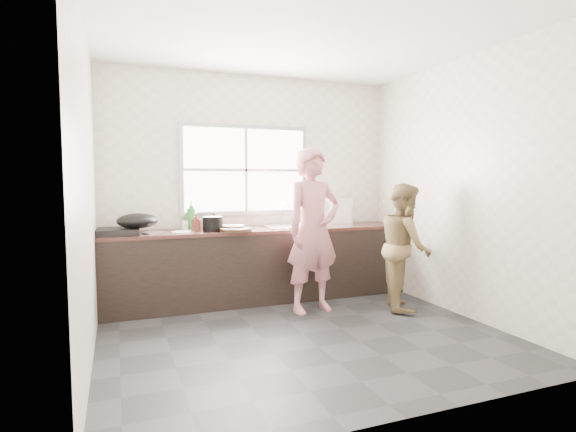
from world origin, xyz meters
name	(u,v)px	position (x,y,z in m)	size (l,w,h in m)	color
floor	(303,334)	(0.00, 0.00, -0.01)	(3.60, 3.20, 0.01)	#28282A
ceiling	(304,35)	(0.00, 0.00, 2.71)	(3.60, 3.20, 0.01)	silver
wall_back	(253,186)	(0.00, 1.60, 1.35)	(3.60, 0.01, 2.70)	beige
wall_left	(86,191)	(-1.80, 0.00, 1.35)	(0.01, 3.20, 2.70)	silver
wall_right	(461,188)	(1.80, 0.00, 1.35)	(0.01, 3.20, 2.70)	silver
wall_front	(412,194)	(0.00, -1.60, 1.35)	(3.60, 0.01, 2.70)	silver
cabinet	(261,266)	(0.00, 1.29, 0.41)	(3.60, 0.62, 0.82)	black
countertop	(261,230)	(0.00, 1.29, 0.84)	(3.60, 0.64, 0.04)	#351A15
sink	(288,227)	(0.35, 1.29, 0.86)	(0.55, 0.45, 0.02)	silver
faucet	(283,214)	(0.35, 1.49, 1.01)	(0.02, 0.02, 0.30)	silver
window_frame	(245,170)	(-0.10, 1.59, 1.55)	(1.60, 0.05, 1.10)	#9EA0A5
window_glazing	(246,170)	(-0.10, 1.57, 1.55)	(1.50, 0.01, 1.00)	white
woman	(313,236)	(0.39, 0.64, 0.83)	(0.60, 0.40, 1.65)	#C5767C
person_side	(405,246)	(1.39, 0.38, 0.70)	(0.68, 0.53, 1.40)	brown
cutting_board	(236,230)	(-0.36, 1.08, 0.88)	(0.35, 0.35, 0.04)	black
cleaver	(226,226)	(-0.42, 1.32, 0.90)	(0.22, 0.11, 0.01)	silver
bowl_mince	(233,228)	(-0.36, 1.19, 0.89)	(0.23, 0.23, 0.06)	white
bowl_crabs	(314,226)	(0.60, 1.08, 0.89)	(0.19, 0.19, 0.06)	white
bowl_held	(305,224)	(0.56, 1.27, 0.89)	(0.20, 0.20, 0.06)	silver
black_pot	(213,224)	(-0.59, 1.21, 0.94)	(0.22, 0.22, 0.16)	black
plate_food	(181,232)	(-0.95, 1.13, 0.87)	(0.20, 0.20, 0.02)	white
bottle_green	(192,214)	(-0.77, 1.52, 1.03)	(0.13, 0.13, 0.34)	#287B2C
bottle_brown_tall	(196,223)	(-0.76, 1.29, 0.95)	(0.08, 0.08, 0.18)	#491B12
bottle_brown_short	(214,221)	(-0.51, 1.52, 0.94)	(0.12, 0.12, 0.16)	#4B2012
glass_jar	(185,225)	(-0.85, 1.50, 0.91)	(0.07, 0.07, 0.10)	white
burner	(118,231)	(-1.58, 1.24, 0.89)	(0.43, 0.43, 0.06)	black
wok	(137,221)	(-1.39, 1.21, 1.00)	(0.42, 0.42, 0.16)	black
dish_rack	(333,211)	(1.04, 1.47, 1.03)	(0.45, 0.31, 0.34)	white
pot_lid_left	(153,233)	(-1.23, 1.23, 0.87)	(0.23, 0.23, 0.01)	#B4B6BB
pot_lid_right	(187,231)	(-0.87, 1.27, 0.87)	(0.26, 0.26, 0.01)	silver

